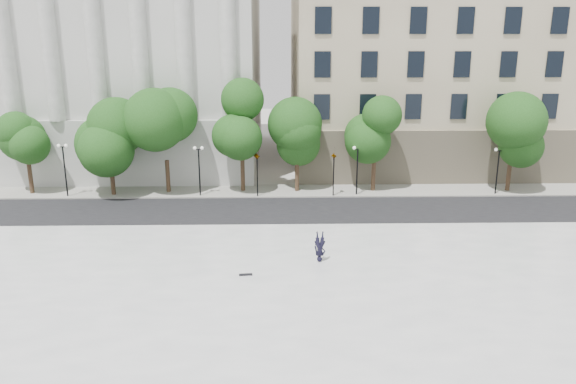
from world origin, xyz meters
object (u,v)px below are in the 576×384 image
traffic_light_west (257,153)px  person_lying (320,257)px  skateboard (246,275)px  traffic_light_east (334,153)px

traffic_light_west → person_lying: traffic_light_west is taller
traffic_light_west → person_lying: bearing=-74.7°
traffic_light_west → skateboard: bearing=-90.4°
traffic_light_east → traffic_light_west: bearing=-180.0°
traffic_light_west → skateboard: size_ratio=5.95×
person_lying → skateboard: bearing=-154.7°
person_lying → traffic_light_west: bearing=106.6°
traffic_light_west → skateboard: traffic_light_west is taller
traffic_light_west → person_lying: (4.09, -14.93, -3.08)m
traffic_light_west → person_lying: 15.78m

